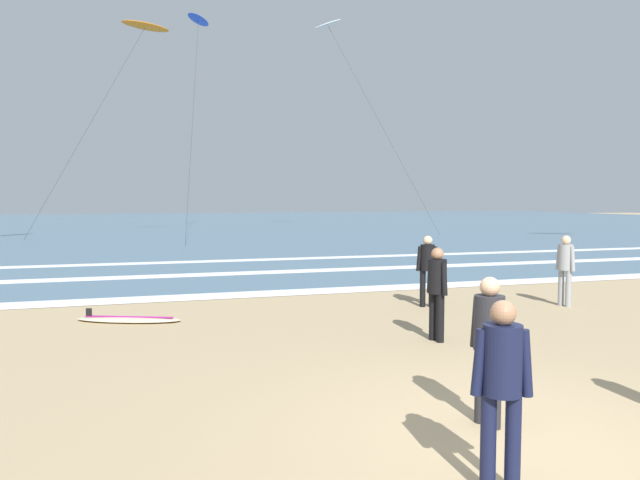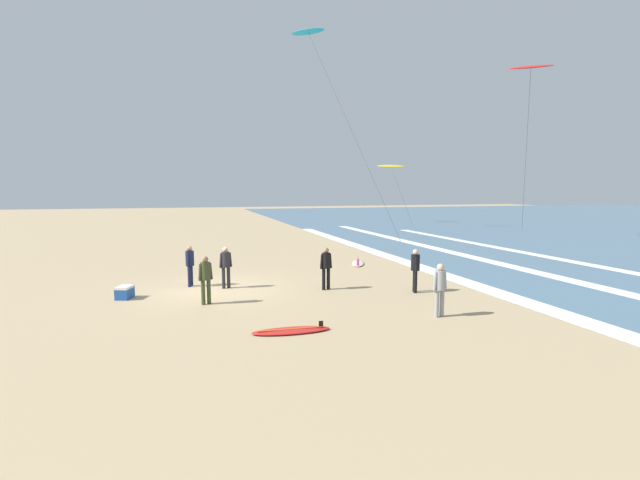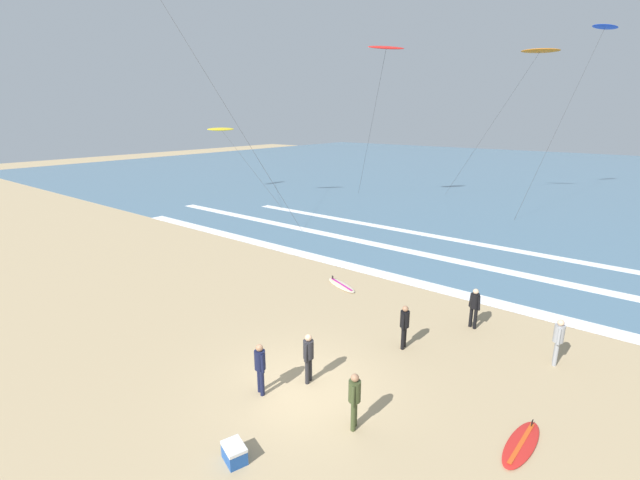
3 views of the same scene
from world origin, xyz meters
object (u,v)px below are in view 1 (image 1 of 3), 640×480
(surfer_left_far, at_px, (427,264))
(surfer_mid_group, at_px, (437,285))
(surfer_left_near, at_px, (565,264))
(surfboard_near_water, at_px, (129,319))
(surfer_background_far, at_px, (489,337))
(kite_blue_far_right, at_px, (198,21))
(kite_white_high_left, at_px, (328,26))
(kite_orange_low_near, at_px, (145,28))
(surfer_right_near, at_px, (502,378))

(surfer_left_far, xyz_separation_m, surfer_mid_group, (-1.37, -3.00, 0.00))
(surfer_left_near, bearing_deg, surfboard_near_water, 173.22)
(surfer_left_far, distance_m, surfer_background_far, 7.12)
(surfer_left_far, height_order, surfer_background_far, same)
(surfer_left_near, relative_size, kite_blue_far_right, 0.10)
(surfer_left_near, xyz_separation_m, surfboard_near_water, (-9.40, 1.12, -0.91))
(surfboard_near_water, bearing_deg, surfer_left_near, -6.78)
(surfer_left_near, distance_m, surfer_mid_group, 4.88)
(surfer_left_near, xyz_separation_m, kite_white_high_left, (5.45, 34.21, 14.89))
(surfboard_near_water, distance_m, kite_blue_far_right, 36.24)
(kite_blue_far_right, bearing_deg, kite_orange_low_near, -126.52)
(surfer_right_near, relative_size, surfboard_near_water, 0.74)
(surfer_mid_group, distance_m, kite_orange_low_near, 33.20)
(surfer_background_far, height_order, surfer_right_near, same)
(surfer_right_near, bearing_deg, kite_orange_low_near, 93.12)
(surfer_left_far, relative_size, kite_white_high_left, 0.10)
(kite_orange_low_near, bearing_deg, kite_white_high_left, 22.43)
(surfboard_near_water, relative_size, kite_white_high_left, 0.13)
(surfer_background_far, bearing_deg, kite_orange_low_near, 94.44)
(surfer_mid_group, height_order, surfboard_near_water, surfer_mid_group)
(surfer_mid_group, bearing_deg, surfer_background_far, -110.09)
(surfer_left_far, relative_size, surfer_left_near, 1.00)
(surfer_background_far, distance_m, surfboard_near_water, 7.86)
(surfer_left_near, bearing_deg, kite_white_high_left, 80.94)
(surfer_left_far, distance_m, kite_white_high_left, 37.51)
(kite_blue_far_right, bearing_deg, surfer_left_near, -82.36)
(surfboard_near_water, distance_m, kite_orange_low_near, 30.34)
(surfboard_near_water, bearing_deg, surfer_background_far, -61.68)
(surfer_mid_group, bearing_deg, surfer_left_far, 65.48)
(kite_white_high_left, height_order, kite_blue_far_right, kite_white_high_left)
(surfer_left_far, distance_m, kite_blue_far_right, 35.82)
(surfer_background_far, xyz_separation_m, surfboard_near_water, (-3.70, 6.87, -0.91))
(surfer_left_near, xyz_separation_m, kite_blue_far_right, (-4.52, 33.68, 14.23))
(kite_orange_low_near, bearing_deg, surfer_right_near, -86.88)
(surfer_left_near, height_order, surfer_mid_group, same)
(surfer_right_near, xyz_separation_m, surfer_left_near, (6.41, 7.06, 0.00))
(kite_orange_low_near, distance_m, kite_blue_far_right, 6.78)
(kite_orange_low_near, height_order, kite_white_high_left, kite_white_high_left)
(surfer_right_near, xyz_separation_m, kite_white_high_left, (11.87, 41.27, 14.89))
(surfer_left_far, height_order, kite_white_high_left, kite_white_high_left)
(surfer_left_far, bearing_deg, surfboard_near_water, 177.52)
(surfer_background_far, relative_size, kite_white_high_left, 0.10)
(surfer_background_far, height_order, surfboard_near_water, surfer_background_far)
(surfer_mid_group, relative_size, kite_white_high_left, 0.10)
(surfer_right_near, distance_m, kite_blue_far_right, 43.20)
(surfer_mid_group, height_order, kite_orange_low_near, kite_orange_low_near)
(surfer_left_far, height_order, surfer_right_near, same)
(kite_white_high_left, bearing_deg, surfboard_near_water, -114.17)
(surfer_right_near, bearing_deg, kite_blue_far_right, 87.34)
(surfboard_near_water, bearing_deg, kite_orange_low_near, 87.82)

